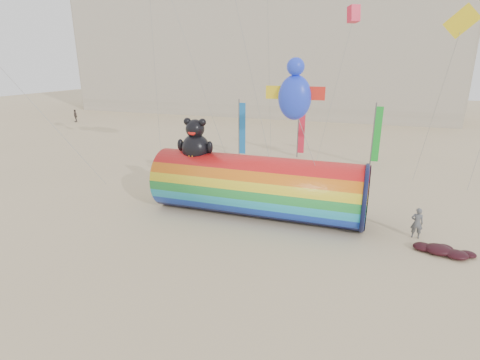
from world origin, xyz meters
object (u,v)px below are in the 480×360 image
(kite_handler, at_px, (417,223))
(fabric_bundle, at_px, (443,250))
(hotel_building, at_px, (257,48))
(windsock_assembly, at_px, (257,185))

(kite_handler, xyz_separation_m, fabric_bundle, (1.03, -1.39, -0.61))
(hotel_building, xyz_separation_m, windsock_assembly, (13.04, -43.14, -8.52))
(hotel_building, distance_m, kite_handler, 49.24)
(hotel_building, bearing_deg, kite_handler, -63.84)
(kite_handler, relative_size, fabric_bundle, 0.60)
(hotel_building, xyz_separation_m, fabric_bundle, (22.34, -44.75, -10.14))
(kite_handler, bearing_deg, windsock_assembly, -1.11)
(fabric_bundle, bearing_deg, kite_handler, 126.61)
(windsock_assembly, bearing_deg, hotel_building, 106.82)
(windsock_assembly, xyz_separation_m, fabric_bundle, (9.30, -1.61, -1.62))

